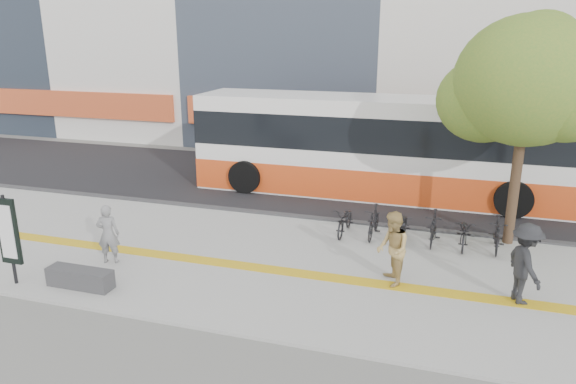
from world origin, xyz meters
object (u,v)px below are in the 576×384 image
(signboard, at_px, (8,233))
(pedestrian_tan, at_px, (392,249))
(pedestrian_dark, at_px, (525,264))
(bench, at_px, (80,278))
(bus, at_px, (377,149))
(street_tree, at_px, (526,84))
(seated_woman, at_px, (108,234))

(signboard, xyz_separation_m, pedestrian_tan, (8.53, 2.62, -0.40))
(pedestrian_dark, bearing_deg, bench, 82.14)
(bus, relative_size, pedestrian_dark, 7.23)
(pedestrian_tan, xyz_separation_m, pedestrian_dark, (2.85, -0.04, 0.03))
(street_tree, bearing_deg, pedestrian_dark, -90.00)
(bus, relative_size, pedestrian_tan, 7.44)
(street_tree, xyz_separation_m, bus, (-4.30, 3.68, -2.80))
(signboard, distance_m, seated_woman, 2.29)
(bus, bearing_deg, seated_woman, -124.20)
(pedestrian_tan, distance_m, pedestrian_dark, 2.85)
(signboard, bearing_deg, bus, 54.73)
(street_tree, relative_size, pedestrian_dark, 3.44)
(seated_woman, bearing_deg, bus, -141.79)
(bench, distance_m, street_tree, 12.23)
(bench, bearing_deg, signboard, -169.19)
(bench, bearing_deg, bus, 60.55)
(seated_woman, distance_m, pedestrian_tan, 7.15)
(bus, bearing_deg, bench, -119.45)
(street_tree, bearing_deg, seated_woman, -155.08)
(signboard, bearing_deg, pedestrian_tan, 17.10)
(street_tree, xyz_separation_m, seated_woman, (-9.94, -4.62, -3.65))
(bench, relative_size, bus, 0.12)
(seated_woman, bearing_deg, signboard, 32.32)
(bench, height_order, street_tree, street_tree)
(pedestrian_dark, bearing_deg, seated_woman, 74.07)
(pedestrian_dark, bearing_deg, street_tree, -20.95)
(street_tree, bearing_deg, bench, -148.38)
(signboard, xyz_separation_m, seated_woman, (1.44, 1.71, -0.50))
(bus, distance_m, pedestrian_dark, 8.61)
(signboard, distance_m, pedestrian_tan, 8.93)
(street_tree, distance_m, seated_woman, 11.56)
(bus, bearing_deg, pedestrian_tan, -78.89)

